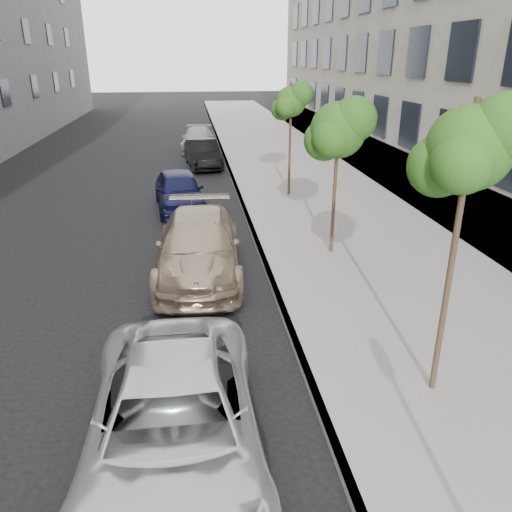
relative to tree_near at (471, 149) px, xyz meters
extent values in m
plane|color=black|center=(-3.23, -1.50, -4.23)|extent=(160.00, 160.00, 0.00)
cube|color=gray|center=(1.07, 22.50, -4.16)|extent=(6.40, 72.00, 0.14)
cube|color=#9E9B93|center=(-2.05, 22.50, -4.16)|extent=(0.15, 72.00, 0.14)
cylinder|color=#38281C|center=(-0.03, 0.00, -1.69)|extent=(0.10, 0.10, 4.79)
sphere|color=#2A661A|center=(-0.03, 0.00, 0.01)|extent=(1.24, 1.24, 1.24)
sphere|color=#2A661A|center=(0.32, -0.20, 0.31)|extent=(0.99, 0.99, 0.99)
sphere|color=#2A661A|center=(-0.33, 0.25, -0.29)|extent=(0.93, 0.93, 0.93)
cylinder|color=#38281C|center=(-0.03, 6.50, -2.00)|extent=(0.10, 0.10, 4.17)
sphere|color=#2A661A|center=(-0.03, 6.50, -0.62)|extent=(1.50, 1.50, 1.50)
sphere|color=#2A661A|center=(0.32, 6.30, -0.32)|extent=(1.20, 1.20, 1.20)
sphere|color=#2A661A|center=(-0.33, 6.75, -0.92)|extent=(1.13, 1.13, 1.13)
cylinder|color=#38281C|center=(-0.03, 13.00, -1.91)|extent=(0.10, 0.10, 4.36)
sphere|color=#2A661A|center=(-0.03, 13.00, -0.43)|extent=(1.16, 1.16, 1.16)
sphere|color=#2A661A|center=(0.32, 12.80, -0.13)|extent=(0.93, 0.93, 0.93)
sphere|color=#2A661A|center=(-0.33, 13.25, -0.73)|extent=(0.87, 0.87, 0.87)
imported|color=silver|center=(-4.38, -1.08, -3.50)|extent=(2.43, 5.24, 1.46)
imported|color=tan|center=(-3.87, 5.73, -3.45)|extent=(2.42, 5.44, 1.55)
imported|color=#0F1235|center=(-4.46, 11.87, -3.50)|extent=(2.15, 4.42, 1.45)
imported|color=black|center=(-3.33, 19.44, -3.53)|extent=(1.99, 4.39, 1.40)
imported|color=gray|center=(-3.47, 24.47, -3.56)|extent=(2.21, 4.74, 1.34)
camera|label=1|loc=(-3.97, -6.68, 1.24)|focal=35.00mm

